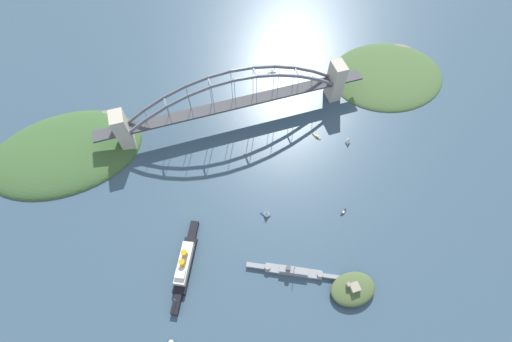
{
  "coord_description": "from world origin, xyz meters",
  "views": [
    {
      "loc": [
        56.04,
        258.81,
        318.25
      ],
      "look_at": [
        0.0,
        80.5,
        8.0
      ],
      "focal_mm": 24.25,
      "sensor_mm": 36.0,
      "label": 1
    }
  ],
  "objects_px": {
    "ocean_liner": "(185,264)",
    "channel_marker_buoy": "(245,154)",
    "naval_cruiser": "(293,271)",
    "seaplane_taxiing_near_bridge": "(272,70)",
    "small_boat_1": "(267,213)",
    "small_boat_3": "(343,212)",
    "small_boat_2": "(317,136)",
    "small_boat_0": "(170,342)",
    "fort_island_mid_harbor": "(353,289)",
    "small_boat_4": "(348,140)",
    "harbor_arch_bridge": "(234,103)"
  },
  "relations": [
    {
      "from": "small_boat_0",
      "to": "channel_marker_buoy",
      "type": "relative_size",
      "value": 3.49
    },
    {
      "from": "naval_cruiser",
      "to": "small_boat_2",
      "type": "distance_m",
      "value": 158.0
    },
    {
      "from": "harbor_arch_bridge",
      "to": "small_boat_0",
      "type": "relative_size",
      "value": 32.19
    },
    {
      "from": "naval_cruiser",
      "to": "small_boat_4",
      "type": "bearing_deg",
      "value": -133.26
    },
    {
      "from": "small_boat_0",
      "to": "fort_island_mid_harbor",
      "type": "bearing_deg",
      "value": 177.76
    },
    {
      "from": "small_boat_0",
      "to": "channel_marker_buoy",
      "type": "bearing_deg",
      "value": -124.55
    },
    {
      "from": "seaplane_taxiing_near_bridge",
      "to": "small_boat_0",
      "type": "relative_size",
      "value": 1.23
    },
    {
      "from": "harbor_arch_bridge",
      "to": "naval_cruiser",
      "type": "height_order",
      "value": "harbor_arch_bridge"
    },
    {
      "from": "fort_island_mid_harbor",
      "to": "harbor_arch_bridge",
      "type": "bearing_deg",
      "value": -78.31
    },
    {
      "from": "seaplane_taxiing_near_bridge",
      "to": "small_boat_2",
      "type": "distance_m",
      "value": 116.28
    },
    {
      "from": "seaplane_taxiing_near_bridge",
      "to": "small_boat_4",
      "type": "height_order",
      "value": "small_boat_4"
    },
    {
      "from": "naval_cruiser",
      "to": "fort_island_mid_harbor",
      "type": "relative_size",
      "value": 1.97
    },
    {
      "from": "fort_island_mid_harbor",
      "to": "small_boat_3",
      "type": "height_order",
      "value": "fort_island_mid_harbor"
    },
    {
      "from": "ocean_liner",
      "to": "small_boat_0",
      "type": "relative_size",
      "value": 8.44
    },
    {
      "from": "harbor_arch_bridge",
      "to": "channel_marker_buoy",
      "type": "height_order",
      "value": "harbor_arch_bridge"
    },
    {
      "from": "small_boat_0",
      "to": "channel_marker_buoy",
      "type": "distance_m",
      "value": 195.96
    },
    {
      "from": "small_boat_4",
      "to": "harbor_arch_bridge",
      "type": "bearing_deg",
      "value": -32.35
    },
    {
      "from": "naval_cruiser",
      "to": "small_boat_3",
      "type": "relative_size",
      "value": 9.69
    },
    {
      "from": "seaplane_taxiing_near_bridge",
      "to": "small_boat_3",
      "type": "bearing_deg",
      "value": 90.99
    },
    {
      "from": "seaplane_taxiing_near_bridge",
      "to": "small_boat_0",
      "type": "xyz_separation_m",
      "value": [
        182.33,
        276.06,
        2.36
      ]
    },
    {
      "from": "fort_island_mid_harbor",
      "to": "small_boat_2",
      "type": "relative_size",
      "value": 3.71
    },
    {
      "from": "small_boat_0",
      "to": "seaplane_taxiing_near_bridge",
      "type": "bearing_deg",
      "value": -123.44
    },
    {
      "from": "seaplane_taxiing_near_bridge",
      "to": "small_boat_3",
      "type": "xyz_separation_m",
      "value": [
        -3.64,
        210.92,
        -1.47
      ]
    },
    {
      "from": "ocean_liner",
      "to": "channel_marker_buoy",
      "type": "relative_size",
      "value": 29.46
    },
    {
      "from": "small_boat_2",
      "to": "small_boat_3",
      "type": "relative_size",
      "value": 1.33
    },
    {
      "from": "ocean_liner",
      "to": "channel_marker_buoy",
      "type": "distance_m",
      "value": 133.81
    },
    {
      "from": "naval_cruiser",
      "to": "small_boat_2",
      "type": "bearing_deg",
      "value": -120.66
    },
    {
      "from": "small_boat_1",
      "to": "channel_marker_buoy",
      "type": "relative_size",
      "value": 3.93
    },
    {
      "from": "small_boat_1",
      "to": "small_boat_3",
      "type": "relative_size",
      "value": 1.32
    },
    {
      "from": "naval_cruiser",
      "to": "fort_island_mid_harbor",
      "type": "height_order",
      "value": "naval_cruiser"
    },
    {
      "from": "seaplane_taxiing_near_bridge",
      "to": "small_boat_2",
      "type": "xyz_separation_m",
      "value": [
        -14.48,
        115.37,
        -1.17
      ]
    },
    {
      "from": "small_boat_0",
      "to": "naval_cruiser",
      "type": "bearing_deg",
      "value": -167.96
    },
    {
      "from": "seaplane_taxiing_near_bridge",
      "to": "small_boat_0",
      "type": "distance_m",
      "value": 330.85
    },
    {
      "from": "small_boat_2",
      "to": "channel_marker_buoy",
      "type": "xyz_separation_m",
      "value": [
        85.68,
        -0.67,
        0.18
      ]
    },
    {
      "from": "ocean_liner",
      "to": "naval_cruiser",
      "type": "bearing_deg",
      "value": 159.25
    },
    {
      "from": "small_boat_1",
      "to": "small_boat_4",
      "type": "xyz_separation_m",
      "value": [
        -115.81,
        -57.12,
        -0.55
      ]
    },
    {
      "from": "harbor_arch_bridge",
      "to": "small_boat_0",
      "type": "xyz_separation_m",
      "value": [
        115.36,
        213.55,
        -22.7
      ]
    },
    {
      "from": "small_boat_0",
      "to": "small_boat_4",
      "type": "xyz_separation_m",
      "value": [
        -227.22,
        -142.69,
        -0.05
      ]
    },
    {
      "from": "small_boat_1",
      "to": "channel_marker_buoy",
      "type": "height_order",
      "value": "small_boat_1"
    },
    {
      "from": "small_boat_0",
      "to": "small_boat_2",
      "type": "height_order",
      "value": "small_boat_0"
    },
    {
      "from": "ocean_liner",
      "to": "small_boat_4",
      "type": "xyz_separation_m",
      "value": [
        -202.85,
        -83.08,
        -1.39
      ]
    },
    {
      "from": "naval_cruiser",
      "to": "seaplane_taxiing_near_bridge",
      "type": "height_order",
      "value": "naval_cruiser"
    },
    {
      "from": "naval_cruiser",
      "to": "fort_island_mid_harbor",
      "type": "bearing_deg",
      "value": 145.13
    },
    {
      "from": "harbor_arch_bridge",
      "to": "naval_cruiser",
      "type": "bearing_deg",
      "value": 90.27
    },
    {
      "from": "small_boat_1",
      "to": "small_boat_4",
      "type": "relative_size",
      "value": 1.14
    },
    {
      "from": "harbor_arch_bridge",
      "to": "naval_cruiser",
      "type": "distance_m",
      "value": 190.31
    },
    {
      "from": "harbor_arch_bridge",
      "to": "small_boat_4",
      "type": "height_order",
      "value": "harbor_arch_bridge"
    },
    {
      "from": "naval_cruiser",
      "to": "channel_marker_buoy",
      "type": "xyz_separation_m",
      "value": [
        5.12,
        -136.58,
        -1.83
      ]
    },
    {
      "from": "small_boat_1",
      "to": "small_boat_2",
      "type": "relative_size",
      "value": 0.99
    },
    {
      "from": "fort_island_mid_harbor",
      "to": "small_boat_1",
      "type": "bearing_deg",
      "value": -61.7
    }
  ]
}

